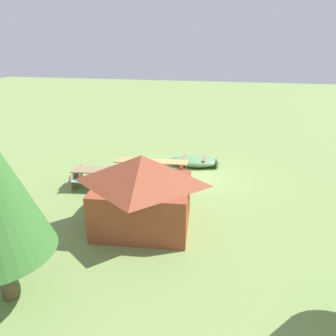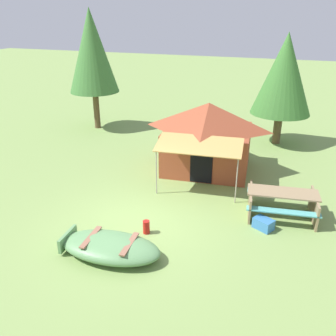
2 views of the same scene
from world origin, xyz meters
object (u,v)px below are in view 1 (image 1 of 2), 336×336
object	(u,v)px
cooler_box	(113,176)
fuel_can	(181,170)
canvas_cabin_tent	(143,190)
picnic_table	(96,176)
beached_rowboat	(194,161)

from	to	relation	value
cooler_box	fuel_can	size ratio (longest dim) A/B	1.38
canvas_cabin_tent	cooler_box	size ratio (longest dim) A/B	8.12
picnic_table	cooler_box	size ratio (longest dim) A/B	4.16
cooler_box	fuel_can	distance (m)	3.20
beached_rowboat	cooler_box	xyz separation A→B (m)	(3.39, 2.48, -0.10)
cooler_box	fuel_can	xyz separation A→B (m)	(-2.93, -1.29, 0.03)
canvas_cabin_tent	picnic_table	size ratio (longest dim) A/B	1.95
canvas_cabin_tent	fuel_can	world-z (taller)	canvas_cabin_tent
cooler_box	picnic_table	bearing A→B (deg)	66.39
picnic_table	fuel_can	xyz separation A→B (m)	(-3.32, -2.18, -0.30)
beached_rowboat	cooler_box	size ratio (longest dim) A/B	5.04
fuel_can	cooler_box	bearing A→B (deg)	23.68
picnic_table	canvas_cabin_tent	bearing A→B (deg)	138.05
beached_rowboat	canvas_cabin_tent	size ratio (longest dim) A/B	0.62
cooler_box	canvas_cabin_tent	bearing A→B (deg)	125.57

